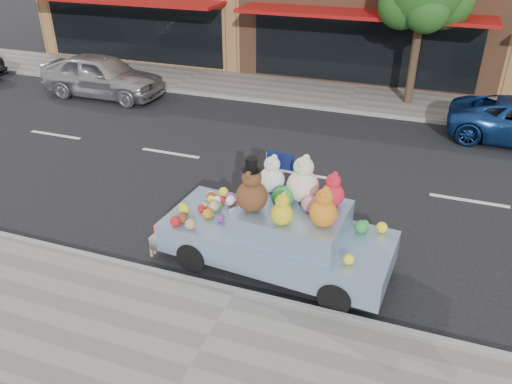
% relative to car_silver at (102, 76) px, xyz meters
% --- Properties ---
extents(ground, '(120.00, 120.00, 0.00)m').
position_rel_car_silver_xyz_m(ground, '(8.75, -3.73, -0.78)').
color(ground, black).
rests_on(ground, ground).
extents(near_sidewalk, '(60.00, 3.00, 0.12)m').
position_rel_car_silver_xyz_m(near_sidewalk, '(8.75, -10.23, -0.72)').
color(near_sidewalk, gray).
rests_on(near_sidewalk, ground).
extents(far_sidewalk, '(60.00, 3.00, 0.12)m').
position_rel_car_silver_xyz_m(far_sidewalk, '(8.75, 2.77, -0.72)').
color(far_sidewalk, gray).
rests_on(far_sidewalk, ground).
extents(near_kerb, '(60.00, 0.12, 0.13)m').
position_rel_car_silver_xyz_m(near_kerb, '(8.75, -8.73, -0.72)').
color(near_kerb, gray).
rests_on(near_kerb, ground).
extents(far_kerb, '(60.00, 0.12, 0.13)m').
position_rel_car_silver_xyz_m(far_kerb, '(8.75, 1.27, -0.72)').
color(far_kerb, gray).
rests_on(far_kerb, ground).
extents(car_silver, '(4.60, 1.89, 1.56)m').
position_rel_car_silver_xyz_m(car_silver, '(0.00, 0.00, 0.00)').
color(car_silver, '#A7A7AC').
rests_on(car_silver, ground).
extents(art_car, '(4.60, 2.08, 2.37)m').
position_rel_car_silver_xyz_m(art_car, '(9.19, -7.63, 0.04)').
color(art_car, black).
rests_on(art_car, ground).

